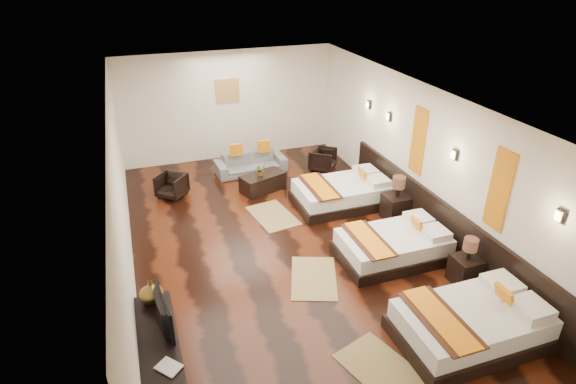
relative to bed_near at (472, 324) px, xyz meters
name	(u,v)px	position (x,y,z in m)	size (l,w,h in m)	color
floor	(289,250)	(-1.70, 2.96, -0.27)	(5.50, 9.50, 0.01)	black
ceiling	(289,102)	(-1.70, 2.96, 2.53)	(5.50, 9.50, 0.01)	white
back_wall	(228,106)	(-1.70, 7.71, 1.13)	(5.50, 0.01, 2.80)	silver
left_wall	(121,207)	(-4.45, 2.96, 1.13)	(0.01, 9.50, 2.80)	silver
right_wall	(426,161)	(1.05, 2.96, 1.13)	(0.01, 9.50, 2.80)	silver
headboard_panel	(442,225)	(1.01, 2.16, 0.18)	(0.08, 6.60, 0.90)	black
bed_near	(472,324)	(0.00, 0.00, 0.00)	(2.07, 1.30, 0.79)	black
bed_mid	(394,245)	(0.00, 2.12, -0.02)	(1.93, 1.21, 0.74)	black
bed_far	(343,193)	(0.00, 4.26, -0.01)	(2.03, 1.27, 0.77)	black
nightstand_a	(466,267)	(0.75, 1.11, 0.03)	(0.43, 0.43, 0.85)	black
nightstand_b	(396,204)	(0.75, 3.32, 0.06)	(0.48, 0.48, 0.96)	black
jute_mat_near	(383,370)	(-1.45, -0.12, -0.26)	(0.75, 1.20, 0.01)	olive
jute_mat_mid	(314,278)	(-1.58, 2.02, -0.26)	(0.75, 1.20, 0.01)	olive
jute_mat_far	(273,216)	(-1.60, 4.26, -0.26)	(0.75, 1.20, 0.01)	olive
tv_console	(160,353)	(-4.20, 0.87, 0.00)	(0.50, 1.80, 0.55)	black
tv	(158,312)	(-4.15, 1.06, 0.52)	(0.83, 0.11, 0.48)	black
book	(163,374)	(-4.20, 0.25, 0.29)	(0.21, 0.29, 0.03)	black
figurine	(151,291)	(-4.20, 1.61, 0.45)	(0.33, 0.33, 0.35)	brown
sofa	(251,163)	(-1.46, 6.52, -0.02)	(1.73, 0.68, 0.51)	slate
armchair_left	(172,186)	(-3.47, 5.84, 0.00)	(0.57, 0.59, 0.53)	black
armchair_right	(323,159)	(0.30, 6.09, 0.00)	(0.59, 0.61, 0.55)	black
coffee_table	(263,182)	(-1.46, 5.47, -0.07)	(1.00, 0.50, 0.40)	black
table_plant	(260,170)	(-1.52, 5.44, 0.26)	(0.23, 0.20, 0.26)	#23541C
orange_panel_a	(500,190)	(1.03, 1.06, 1.43)	(0.04, 0.40, 1.30)	#D86014
orange_panel_b	(418,141)	(1.03, 3.26, 1.43)	(0.04, 0.40, 1.30)	#D86014
sconce_near	(560,216)	(1.01, -0.04, 1.58)	(0.07, 0.12, 0.18)	black
sconce_mid	(454,155)	(1.01, 2.16, 1.58)	(0.07, 0.12, 0.18)	black
sconce_far	(389,117)	(1.01, 4.36, 1.58)	(0.07, 0.12, 0.18)	black
sconce_lounge	(369,105)	(1.01, 5.26, 1.58)	(0.07, 0.12, 0.18)	black
gold_artwork	(227,91)	(-1.70, 7.69, 1.53)	(0.60, 0.04, 0.60)	#AD873F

